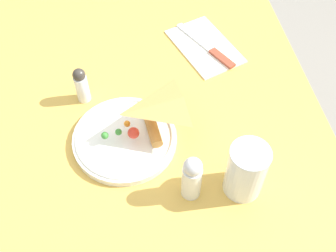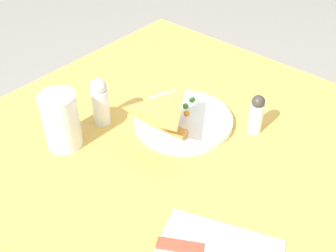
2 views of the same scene
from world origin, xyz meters
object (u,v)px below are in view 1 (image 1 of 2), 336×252
at_px(butter_knife, 208,47).
at_px(napkin_folded, 205,46).
at_px(milk_glass, 246,171).
at_px(plate_pizza, 125,137).
at_px(salt_shaker, 192,177).
at_px(dining_table, 139,138).
at_px(pepper_shaker, 81,85).

bearing_deg(butter_knife, napkin_folded, -0.00).
bearing_deg(milk_glass, butter_knife, -2.72).
distance_m(plate_pizza, salt_shaker, 0.18).
height_order(butter_knife, salt_shaker, salt_shaker).
height_order(plate_pizza, salt_shaker, salt_shaker).
distance_m(milk_glass, napkin_folded, 0.41).
bearing_deg(napkin_folded, salt_shaker, 163.97).
xyz_separation_m(plate_pizza, butter_knife, (0.25, -0.23, -0.01)).
xyz_separation_m(dining_table, plate_pizza, (-0.08, 0.03, 0.13)).
height_order(napkin_folded, pepper_shaker, pepper_shaker).
relative_size(dining_table, milk_glass, 7.85).
bearing_deg(salt_shaker, dining_table, 19.81).
relative_size(milk_glass, pepper_shaker, 1.33).
bearing_deg(milk_glass, pepper_shaker, 46.61).
height_order(dining_table, napkin_folded, napkin_folded).
bearing_deg(pepper_shaker, dining_table, -113.69).
relative_size(milk_glass, butter_knife, 0.66).
bearing_deg(plate_pizza, salt_shaker, -141.24).
xyz_separation_m(dining_table, pepper_shaker, (0.05, 0.11, 0.16)).
xyz_separation_m(napkin_folded, butter_knife, (-0.01, -0.01, 0.00)).
bearing_deg(pepper_shaker, milk_glass, -133.39).
bearing_deg(butter_knife, dining_table, 99.32).
bearing_deg(salt_shaker, milk_glass, -92.55).
relative_size(butter_knife, salt_shaker, 1.66).
relative_size(butter_knife, pepper_shaker, 2.03).
bearing_deg(dining_table, milk_glass, -141.55).
bearing_deg(butter_knife, milk_glass, 147.32).
height_order(milk_glass, pepper_shaker, milk_glass).
xyz_separation_m(dining_table, napkin_folded, (0.17, -0.19, 0.12)).
bearing_deg(napkin_folded, milk_glass, 178.10).
relative_size(plate_pizza, butter_knife, 1.17).
xyz_separation_m(napkin_folded, pepper_shaker, (-0.12, 0.31, 0.04)).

